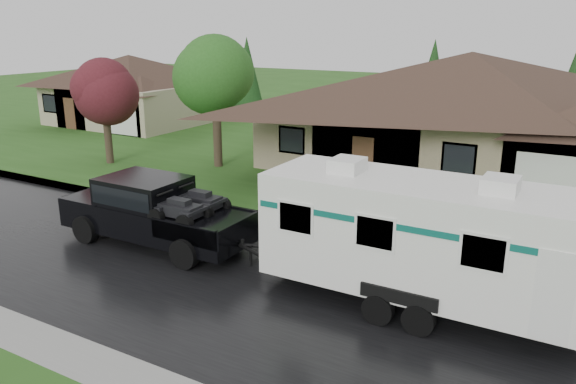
# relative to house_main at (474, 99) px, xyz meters

# --- Properties ---
(ground) EXTENTS (140.00, 140.00, 0.00)m
(ground) POSITION_rel_house_main_xyz_m (-2.29, -13.84, -3.59)
(ground) COLOR #29561B
(ground) RESTS_ON ground
(road) EXTENTS (140.00, 8.00, 0.01)m
(road) POSITION_rel_house_main_xyz_m (-2.29, -15.84, -3.59)
(road) COLOR black
(road) RESTS_ON ground
(curb) EXTENTS (140.00, 0.50, 0.15)m
(curb) POSITION_rel_house_main_xyz_m (-2.29, -11.59, -3.52)
(curb) COLOR gray
(curb) RESTS_ON ground
(lawn) EXTENTS (140.00, 26.00, 0.15)m
(lawn) POSITION_rel_house_main_xyz_m (-2.29, 1.16, -3.52)
(lawn) COLOR #29561B
(lawn) RESTS_ON ground
(house_main) EXTENTS (19.44, 10.80, 6.90)m
(house_main) POSITION_rel_house_main_xyz_m (0.00, 0.00, 0.00)
(house_main) COLOR gray
(house_main) RESTS_ON lawn
(house_far) EXTENTS (10.80, 8.64, 5.80)m
(house_far) POSITION_rel_house_main_xyz_m (-24.07, 2.02, -0.62)
(house_far) COLOR tan
(house_far) RESTS_ON lawn
(tree_left_green) EXTENTS (3.87, 3.87, 6.41)m
(tree_left_green) POSITION_rel_house_main_xyz_m (-11.04, -5.39, 1.00)
(tree_left_green) COLOR #382B1E
(tree_left_green) RESTS_ON lawn
(tree_red) EXTENTS (3.15, 3.15, 5.21)m
(tree_red) POSITION_rel_house_main_xyz_m (-16.27, -7.60, 0.17)
(tree_red) COLOR #382B1E
(tree_red) RESTS_ON lawn
(shrub_row) EXTENTS (13.60, 1.00, 1.00)m
(shrub_row) POSITION_rel_house_main_xyz_m (-0.29, -4.54, -2.94)
(shrub_row) COLOR #143814
(shrub_row) RESTS_ON lawn
(pickup_truck) EXTENTS (6.60, 2.51, 2.20)m
(pickup_truck) POSITION_rel_house_main_xyz_m (-6.85, -14.55, -2.41)
(pickup_truck) COLOR black
(pickup_truck) RESTS_ON ground
(travel_trailer) EXTENTS (8.14, 2.86, 3.65)m
(travel_trailer) POSITION_rel_house_main_xyz_m (1.97, -14.55, -1.65)
(travel_trailer) COLOR white
(travel_trailer) RESTS_ON ground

